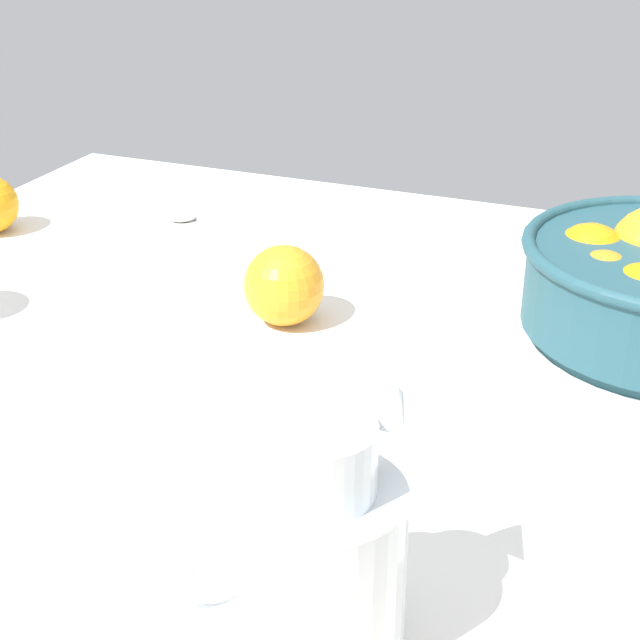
{
  "coord_description": "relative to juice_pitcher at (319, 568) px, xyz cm",
  "views": [
    {
      "loc": [
        21.39,
        -65.45,
        39.25
      ],
      "look_at": [
        -3.39,
        -3.98,
        6.67
      ],
      "focal_mm": 53.73,
      "sensor_mm": 36.0,
      "label": 1
    }
  ],
  "objects": [
    {
      "name": "ground_plane",
      "position": [
        -6.58,
        28.89,
        -6.78
      ],
      "size": [
        118.79,
        93.93,
        3.0
      ],
      "primitive_type": "cube",
      "color": "white"
    },
    {
      "name": "spoon",
      "position": [
        -36.28,
        58.44,
        -4.85
      ],
      "size": [
        15.62,
        11.09,
        1.0
      ],
      "color": "silver",
      "rests_on": "ground_plane"
    },
    {
      "name": "juice_pitcher",
      "position": [
        0.0,
        0.0,
        0.0
      ],
      "size": [
        11.34,
        10.7,
        14.91
      ],
      "color": "white",
      "rests_on": "ground_plane"
    },
    {
      "name": "loose_orange_0",
      "position": [
        -17.92,
        35.87,
        -1.56
      ],
      "size": [
        7.44,
        7.44,
        7.44
      ],
      "primitive_type": "sphere",
      "color": "orange",
      "rests_on": "ground_plane"
    }
  ]
}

